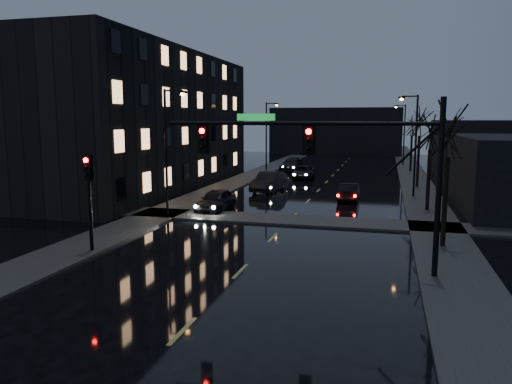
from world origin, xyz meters
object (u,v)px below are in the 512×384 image
Objects in this scene: oncoming_car_b at (269,182)px; oncoming_car_c at (304,172)px; oncoming_car_d at (292,165)px; oncoming_car_a at (216,200)px; lead_car at (349,192)px.

oncoming_car_b is 9.93m from oncoming_car_c.
oncoming_car_d is at bearing 100.76° from oncoming_car_b.
oncoming_car_a is at bearing -104.69° from oncoming_car_c.
oncoming_car_c is at bearing -66.56° from oncoming_car_d.
oncoming_car_c is at bearing -66.97° from lead_car.
oncoming_car_a is 10.65m from lead_car.
oncoming_car_a is at bearing 38.15° from lead_car.
oncoming_car_d is at bearing 102.95° from oncoming_car_c.
oncoming_car_d reaches higher than lead_car.
oncoming_car_b is 1.00× the size of oncoming_car_d.
oncoming_car_c is (1.36, 9.83, -0.17)m from oncoming_car_b.
oncoming_car_b reaches higher than oncoming_car_a.
oncoming_car_b is at bearing -24.95° from lead_car.
oncoming_car_c is at bearing 84.48° from oncoming_car_a.
oncoming_car_a is 27.05m from oncoming_car_d.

